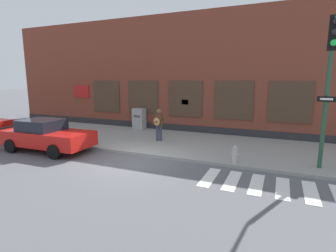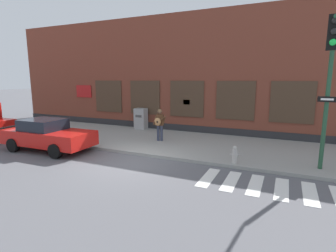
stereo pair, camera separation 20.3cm
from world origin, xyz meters
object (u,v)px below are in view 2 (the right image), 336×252
object	(u,v)px
traffic_light	(330,75)
utility_box	(141,119)
busker	(159,123)
fire_hydrant	(235,154)
red_car	(47,135)

from	to	relation	value
traffic_light	utility_box	xyz separation A→B (m)	(-9.99, 5.31, -2.74)
busker	traffic_light	size ratio (longest dim) A/B	0.35
busker	fire_hydrant	distance (m)	4.96
busker	fire_hydrant	world-z (taller)	busker
traffic_light	fire_hydrant	xyz separation A→B (m)	(-2.91, 0.53, -3.09)
utility_box	fire_hydrant	world-z (taller)	utility_box
busker	utility_box	distance (m)	3.74
utility_box	traffic_light	bearing A→B (deg)	-28.00
red_car	fire_hydrant	xyz separation A→B (m)	(8.76, 1.37, -0.29)
red_car	fire_hydrant	distance (m)	8.87
red_car	utility_box	distance (m)	6.37
busker	fire_hydrant	xyz separation A→B (m)	(4.41, -2.18, -0.62)
traffic_light	busker	bearing A→B (deg)	159.67
red_car	utility_box	world-z (taller)	red_car
busker	utility_box	world-z (taller)	busker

